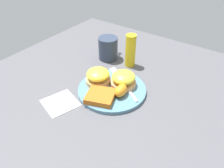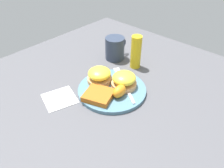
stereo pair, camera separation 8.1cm
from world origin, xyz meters
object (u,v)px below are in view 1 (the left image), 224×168
at_px(orange_wedge, 121,91).
at_px(fork, 122,81).
at_px(cup, 108,48).
at_px(sandwich_benedict_left, 123,79).
at_px(sandwich_benedict_right, 99,76).
at_px(hashbrown_patty, 100,96).
at_px(condiment_bottle, 130,51).

relative_size(orange_wedge, fork, 0.30).
relative_size(orange_wedge, cup, 0.50).
distance_m(sandwich_benedict_left, orange_wedge, 0.06).
distance_m(orange_wedge, fork, 0.09).
distance_m(sandwich_benedict_left, sandwich_benedict_right, 0.10).
bearing_deg(hashbrown_patty, orange_wedge, -43.09).
xyz_separation_m(sandwich_benedict_left, condiment_bottle, (0.16, 0.07, 0.03)).
bearing_deg(hashbrown_patty, condiment_bottle, 8.54).
bearing_deg(condiment_bottle, orange_wedge, -156.67).
relative_size(hashbrown_patty, condiment_bottle, 0.66).
bearing_deg(cup, orange_wedge, -135.19).
bearing_deg(condiment_bottle, sandwich_benedict_left, -157.28).
bearing_deg(cup, sandwich_benedict_left, -130.14).
bearing_deg(fork, sandwich_benedict_left, -132.16).
relative_size(sandwich_benedict_left, sandwich_benedict_right, 1.00).
bearing_deg(sandwich_benedict_right, sandwich_benedict_left, -67.35).
height_order(hashbrown_patty, orange_wedge, orange_wedge).
height_order(hashbrown_patty, cup, cup).
height_order(sandwich_benedict_left, orange_wedge, sandwich_benedict_left).
distance_m(sandwich_benedict_left, fork, 0.04).
distance_m(fork, condiment_bottle, 0.16).
height_order(sandwich_benedict_right, fork, sandwich_benedict_right).
bearing_deg(sandwich_benedict_right, hashbrown_patty, -138.86).
distance_m(orange_wedge, cup, 0.29).
bearing_deg(orange_wedge, hashbrown_patty, 136.91).
xyz_separation_m(sandwich_benedict_right, condiment_bottle, (0.19, -0.02, 0.03)).
bearing_deg(sandwich_benedict_left, sandwich_benedict_right, 112.65).
distance_m(hashbrown_patty, orange_wedge, 0.08).
relative_size(hashbrown_patty, fork, 0.48).
bearing_deg(fork, hashbrown_patty, 176.58).
height_order(sandwich_benedict_left, condiment_bottle, condiment_bottle).
relative_size(orange_wedge, condiment_bottle, 0.41).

